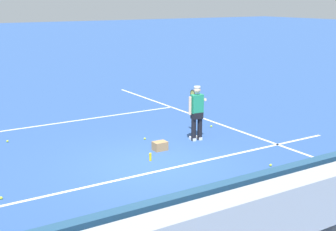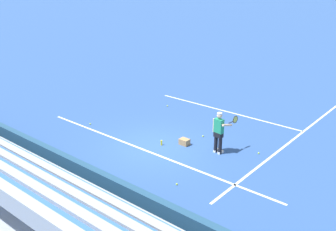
% 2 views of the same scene
% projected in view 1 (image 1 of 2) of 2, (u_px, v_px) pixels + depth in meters
% --- Properties ---
extents(ground_plane, '(160.00, 160.00, 0.00)m').
position_uv_depth(ground_plane, '(153.00, 165.00, 12.51)').
color(ground_plane, '#2D5193').
extents(court_baseline_white, '(12.00, 0.10, 0.01)m').
position_uv_depth(court_baseline_white, '(163.00, 170.00, 12.10)').
color(court_baseline_white, white).
rests_on(court_baseline_white, ground).
extents(court_sideline_white, '(0.10, 12.00, 0.01)m').
position_uv_depth(court_sideline_white, '(192.00, 114.00, 17.91)').
color(court_sideline_white, white).
rests_on(court_sideline_white, ground).
extents(court_service_line_white, '(8.22, 0.10, 0.01)m').
position_uv_depth(court_service_line_white, '(76.00, 121.00, 17.02)').
color(court_service_line_white, white).
rests_on(court_service_line_white, ground).
extents(back_wall_sponsor_board, '(27.37, 0.25, 1.10)m').
position_uv_depth(back_wall_sponsor_board, '(261.00, 200.00, 9.00)').
color(back_wall_sponsor_board, navy).
rests_on(back_wall_sponsor_board, ground).
extents(tennis_player, '(0.63, 0.98, 1.71)m').
position_uv_depth(tennis_player, '(197.00, 112.00, 14.49)').
color(tennis_player, black).
rests_on(tennis_player, ground).
extents(ball_box_cardboard, '(0.40, 0.30, 0.26)m').
position_uv_depth(ball_box_cardboard, '(160.00, 146.00, 13.67)').
color(ball_box_cardboard, '#A87F51').
rests_on(ball_box_cardboard, ground).
extents(tennis_ball_toward_net, '(0.07, 0.07, 0.07)m').
position_uv_depth(tennis_ball_toward_net, '(211.00, 126.00, 16.14)').
color(tennis_ball_toward_net, '#CCE533').
rests_on(tennis_ball_toward_net, ground).
extents(tennis_ball_far_left, '(0.07, 0.07, 0.07)m').
position_uv_depth(tennis_ball_far_left, '(145.00, 139.00, 14.71)').
color(tennis_ball_far_left, '#CCE533').
rests_on(tennis_ball_far_left, ground).
extents(tennis_ball_stray_back, '(0.07, 0.07, 0.07)m').
position_uv_depth(tennis_ball_stray_back, '(7.00, 141.00, 14.45)').
color(tennis_ball_stray_back, '#CCE533').
rests_on(tennis_ball_stray_back, ground).
extents(tennis_ball_on_baseline, '(0.07, 0.07, 0.07)m').
position_uv_depth(tennis_ball_on_baseline, '(1.00, 198.00, 10.33)').
color(tennis_ball_on_baseline, '#CCE533').
rests_on(tennis_ball_on_baseline, ground).
extents(tennis_ball_by_box, '(0.07, 0.07, 0.07)m').
position_uv_depth(tennis_ball_by_box, '(271.00, 165.00, 12.37)').
color(tennis_ball_by_box, '#CCE533').
rests_on(tennis_ball_by_box, ground).
extents(water_bottle, '(0.07, 0.07, 0.22)m').
position_uv_depth(water_bottle, '(150.00, 157.00, 12.77)').
color(water_bottle, yellow).
rests_on(water_bottle, ground).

